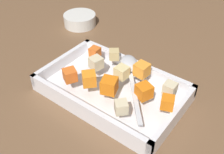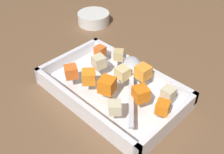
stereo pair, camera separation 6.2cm
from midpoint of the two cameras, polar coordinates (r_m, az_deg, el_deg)
ground_plane at (r=0.67m, az=-2.42°, el=-2.82°), size 4.00×4.00×0.00m
baking_dish at (r=0.64m, az=-2.74°, el=-3.02°), size 0.34×0.21×0.05m
carrot_chunk_under_handle at (r=0.63m, az=3.68°, el=1.50°), size 0.03×0.03×0.03m
carrot_chunk_heap_top at (r=0.58m, az=-3.63°, el=-1.96°), size 0.04×0.04×0.03m
carrot_chunk_front_center at (r=0.70m, az=-6.25°, el=5.29°), size 0.03×0.03×0.03m
carrot_chunk_near_right at (r=0.61m, az=-7.87°, el=-0.49°), size 0.04×0.04×0.03m
carrot_chunk_corner_ne at (r=0.55m, az=8.81°, el=-5.59°), size 0.03×0.03×0.03m
carrot_chunk_rim_edge at (r=0.57m, az=3.88°, el=-3.18°), size 0.04×0.04×0.03m
carrot_chunk_corner_nw at (r=0.63m, az=-11.87°, el=0.31°), size 0.04×0.04×0.03m
potato_chunk_near_left at (r=0.59m, az=9.51°, el=-2.55°), size 0.03×0.03×0.03m
potato_chunk_mid_left at (r=0.54m, az=-1.27°, el=-6.64°), size 0.04×0.04×0.03m
potato_chunk_heap_side at (r=0.69m, az=-2.12°, el=4.79°), size 0.04×0.04×0.03m
potato_chunk_far_left at (r=0.65m, az=-6.34°, el=2.85°), size 0.03×0.03×0.03m
potato_chunk_back_center at (r=0.62m, az=-0.70°, el=0.94°), size 0.03×0.03×0.03m
serving_spoon at (r=0.65m, az=1.12°, el=2.12°), size 0.17×0.19×0.02m
small_prep_bowl at (r=0.95m, az=-8.85°, el=12.07°), size 0.11×0.11×0.04m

